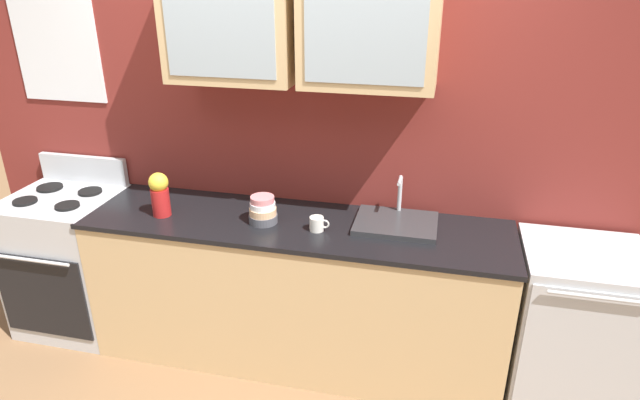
{
  "coord_description": "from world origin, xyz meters",
  "views": [
    {
      "loc": [
        0.76,
        -2.63,
        2.26
      ],
      "look_at": [
        0.15,
        0.0,
        1.07
      ],
      "focal_mm": 30.34,
      "sensor_mm": 36.0,
      "label": 1
    }
  ],
  "objects_px": {
    "sink_faucet": "(396,222)",
    "vase": "(160,194)",
    "bowl_stack": "(263,210)",
    "stove_range": "(72,261)",
    "cup_near_sink": "(317,224)",
    "dishwasher": "(572,328)"
  },
  "relations": [
    {
      "from": "dishwasher",
      "to": "cup_near_sink",
      "type": "bearing_deg",
      "value": -177.41
    },
    {
      "from": "vase",
      "to": "dishwasher",
      "type": "relative_size",
      "value": 0.28
    },
    {
      "from": "stove_range",
      "to": "cup_near_sink",
      "type": "xyz_separation_m",
      "value": [
        1.67,
        -0.07,
        0.49
      ]
    },
    {
      "from": "stove_range",
      "to": "sink_faucet",
      "type": "bearing_deg",
      "value": 2.48
    },
    {
      "from": "vase",
      "to": "stove_range",
      "type": "bearing_deg",
      "value": 173.83
    },
    {
      "from": "cup_near_sink",
      "to": "dishwasher",
      "type": "relative_size",
      "value": 0.12
    },
    {
      "from": "stove_range",
      "to": "cup_near_sink",
      "type": "height_order",
      "value": "stove_range"
    },
    {
      "from": "sink_faucet",
      "to": "cup_near_sink",
      "type": "xyz_separation_m",
      "value": [
        -0.41,
        -0.16,
        0.02
      ]
    },
    {
      "from": "bowl_stack",
      "to": "vase",
      "type": "height_order",
      "value": "vase"
    },
    {
      "from": "sink_faucet",
      "to": "cup_near_sink",
      "type": "height_order",
      "value": "sink_faucet"
    },
    {
      "from": "bowl_stack",
      "to": "cup_near_sink",
      "type": "bearing_deg",
      "value": -5.57
    },
    {
      "from": "stove_range",
      "to": "sink_faucet",
      "type": "xyz_separation_m",
      "value": [
        2.09,
        0.09,
        0.47
      ]
    },
    {
      "from": "cup_near_sink",
      "to": "bowl_stack",
      "type": "bearing_deg",
      "value": 174.43
    },
    {
      "from": "vase",
      "to": "cup_near_sink",
      "type": "xyz_separation_m",
      "value": [
        0.92,
        0.01,
        -0.1
      ]
    },
    {
      "from": "dishwasher",
      "to": "stove_range",
      "type": "bearing_deg",
      "value": 179.92
    },
    {
      "from": "sink_faucet",
      "to": "vase",
      "type": "xyz_separation_m",
      "value": [
        -1.33,
        -0.17,
        0.12
      ]
    },
    {
      "from": "stove_range",
      "to": "vase",
      "type": "distance_m",
      "value": 0.96
    },
    {
      "from": "bowl_stack",
      "to": "vase",
      "type": "relative_size",
      "value": 0.62
    },
    {
      "from": "sink_faucet",
      "to": "bowl_stack",
      "type": "height_order",
      "value": "sink_faucet"
    },
    {
      "from": "dishwasher",
      "to": "vase",
      "type": "bearing_deg",
      "value": -178.09
    },
    {
      "from": "stove_range",
      "to": "dishwasher",
      "type": "distance_m",
      "value": 3.07
    },
    {
      "from": "sink_faucet",
      "to": "bowl_stack",
      "type": "relative_size",
      "value": 2.78
    }
  ]
}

